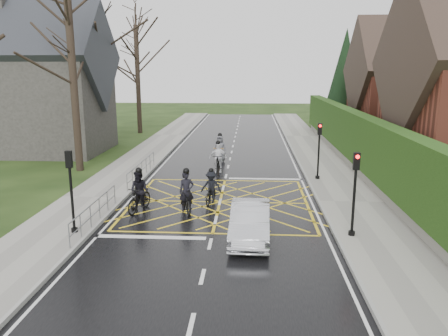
# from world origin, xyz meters

# --- Properties ---
(ground) EXTENTS (120.00, 120.00, 0.00)m
(ground) POSITION_xyz_m (0.00, 0.00, 0.00)
(ground) COLOR black
(ground) RESTS_ON ground
(road) EXTENTS (9.00, 80.00, 0.01)m
(road) POSITION_xyz_m (0.00, 0.00, 0.01)
(road) COLOR black
(road) RESTS_ON ground
(sidewalk_right) EXTENTS (3.00, 80.00, 0.15)m
(sidewalk_right) POSITION_xyz_m (6.00, 0.00, 0.07)
(sidewalk_right) COLOR gray
(sidewalk_right) RESTS_ON ground
(sidewalk_left) EXTENTS (3.00, 80.00, 0.15)m
(sidewalk_left) POSITION_xyz_m (-6.00, 0.00, 0.07)
(sidewalk_left) COLOR gray
(sidewalk_left) RESTS_ON ground
(stone_wall) EXTENTS (0.50, 38.00, 0.70)m
(stone_wall) POSITION_xyz_m (7.75, 6.00, 0.35)
(stone_wall) COLOR slate
(stone_wall) RESTS_ON ground
(hedge) EXTENTS (0.90, 38.00, 2.80)m
(hedge) POSITION_xyz_m (7.75, 6.00, 2.10)
(hedge) COLOR #19380F
(hedge) RESTS_ON stone_wall
(house_far) EXTENTS (9.80, 8.80, 10.30)m
(house_far) POSITION_xyz_m (14.75, 18.00, 4.36)
(house_far) COLOR brown
(house_far) RESTS_ON ground
(conifer) EXTENTS (4.60, 4.60, 10.00)m
(conifer) POSITION_xyz_m (10.75, 26.00, 4.99)
(conifer) COLOR black
(conifer) RESTS_ON ground
(church) EXTENTS (8.80, 7.80, 11.00)m
(church) POSITION_xyz_m (-13.54, 12.00, 4.93)
(church) COLOR #2D2B28
(church) RESTS_ON ground
(tree_near) EXTENTS (9.24, 9.24, 11.44)m
(tree_near) POSITION_xyz_m (-9.00, 6.00, 7.91)
(tree_near) COLOR black
(tree_near) RESTS_ON ground
(tree_mid) EXTENTS (10.08, 10.08, 12.48)m
(tree_mid) POSITION_xyz_m (-10.00, 14.00, 8.63)
(tree_mid) COLOR black
(tree_mid) RESTS_ON ground
(tree_far) EXTENTS (8.40, 8.40, 10.40)m
(tree_far) POSITION_xyz_m (-9.30, 22.00, 7.19)
(tree_far) COLOR black
(tree_far) RESTS_ON ground
(railing_south) EXTENTS (0.05, 5.04, 1.03)m
(railing_south) POSITION_xyz_m (-4.65, -3.50, 0.78)
(railing_south) COLOR slate
(railing_south) RESTS_ON ground
(railing_north) EXTENTS (0.05, 6.04, 1.03)m
(railing_north) POSITION_xyz_m (-4.65, 4.00, 0.79)
(railing_north) COLOR slate
(railing_north) RESTS_ON ground
(traffic_light_ne) EXTENTS (0.24, 0.31, 3.21)m
(traffic_light_ne) POSITION_xyz_m (5.10, 4.20, 1.66)
(traffic_light_ne) COLOR black
(traffic_light_ne) RESTS_ON ground
(traffic_light_se) EXTENTS (0.24, 0.31, 3.21)m
(traffic_light_se) POSITION_xyz_m (5.10, -4.20, 1.66)
(traffic_light_se) COLOR black
(traffic_light_se) RESTS_ON ground
(traffic_light_sw) EXTENTS (0.24, 0.31, 3.21)m
(traffic_light_sw) POSITION_xyz_m (-5.10, -4.50, 1.66)
(traffic_light_sw) COLOR black
(traffic_light_sw) RESTS_ON ground
(cyclist_rear) EXTENTS (1.24, 2.11, 1.94)m
(cyclist_rear) POSITION_xyz_m (-1.35, -1.48, 0.63)
(cyclist_rear) COLOR black
(cyclist_rear) RESTS_ON ground
(cyclist_back) EXTENTS (1.03, 2.02, 1.95)m
(cyclist_back) POSITION_xyz_m (-3.39, -1.53, 0.74)
(cyclist_back) COLOR black
(cyclist_back) RESTS_ON ground
(cyclist_mid) EXTENTS (1.04, 1.75, 1.63)m
(cyclist_mid) POSITION_xyz_m (-0.40, -0.08, 0.60)
(cyclist_mid) COLOR black
(cyclist_mid) RESTS_ON ground
(cyclist_front) EXTENTS (1.05, 1.94, 1.93)m
(cyclist_front) POSITION_xyz_m (-0.53, 5.94, 0.71)
(cyclist_front) COLOR black
(cyclist_front) RESTS_ON ground
(cyclist_lead) EXTENTS (0.94, 2.08, 1.95)m
(cyclist_lead) POSITION_xyz_m (-0.63, 8.93, 0.68)
(cyclist_lead) COLOR #BB7516
(cyclist_lead) RESTS_ON ground
(car) EXTENTS (1.49, 4.02, 1.31)m
(car) POSITION_xyz_m (1.40, -4.40, 0.66)
(car) COLOR silver
(car) RESTS_ON ground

